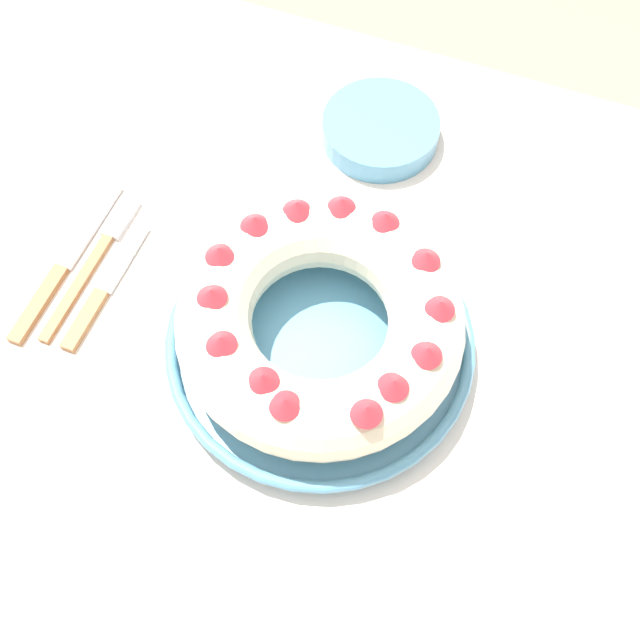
{
  "coord_description": "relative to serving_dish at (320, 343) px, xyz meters",
  "views": [
    {
      "loc": [
        0.15,
        -0.29,
        1.46
      ],
      "look_at": [
        0.03,
        0.02,
        0.83
      ],
      "focal_mm": 42.0,
      "sensor_mm": 36.0,
      "label": 1
    }
  ],
  "objects": [
    {
      "name": "serving_knife",
      "position": [
        -0.3,
        -0.02,
        -0.01
      ],
      "size": [
        0.02,
        0.22,
        0.01
      ],
      "rotation": [
        0.0,
        0.0,
        0.04
      ],
      "color": "#936038",
      "rests_on": "dining_table"
    },
    {
      "name": "serving_dish",
      "position": [
        0.0,
        0.0,
        0.0
      ],
      "size": [
        0.31,
        0.31,
        0.03
      ],
      "color": "#518EB2",
      "rests_on": "dining_table"
    },
    {
      "name": "side_bowl",
      "position": [
        -0.04,
        0.29,
        0.0
      ],
      "size": [
        0.14,
        0.14,
        0.03
      ],
      "primitive_type": "cylinder",
      "color": "#518EB2",
      "rests_on": "dining_table"
    },
    {
      "name": "dining_table",
      "position": [
        -0.03,
        -0.02,
        -0.1
      ],
      "size": [
        1.52,
        0.95,
        0.76
      ],
      "color": "beige",
      "rests_on": "ground_plane"
    },
    {
      "name": "bundt_cake",
      "position": [
        0.0,
        0.0,
        0.05
      ],
      "size": [
        0.28,
        0.28,
        0.09
      ],
      "color": "beige",
      "rests_on": "serving_dish"
    },
    {
      "name": "ground_plane",
      "position": [
        -0.03,
        -0.02,
        -0.78
      ],
      "size": [
        8.0,
        8.0,
        0.0
      ],
      "primitive_type": "plane",
      "color": "gray"
    },
    {
      "name": "fork",
      "position": [
        -0.27,
        0.02,
        -0.01
      ],
      "size": [
        0.02,
        0.19,
        0.01
      ],
      "rotation": [
        0.0,
        0.0,
        -0.09
      ],
      "color": "#936038",
      "rests_on": "dining_table"
    },
    {
      "name": "cake_knife",
      "position": [
        -0.24,
        -0.03,
        -0.01
      ],
      "size": [
        0.02,
        0.17,
        0.01
      ],
      "rotation": [
        0.0,
        0.0,
        0.06
      ],
      "color": "#936038",
      "rests_on": "dining_table"
    }
  ]
}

